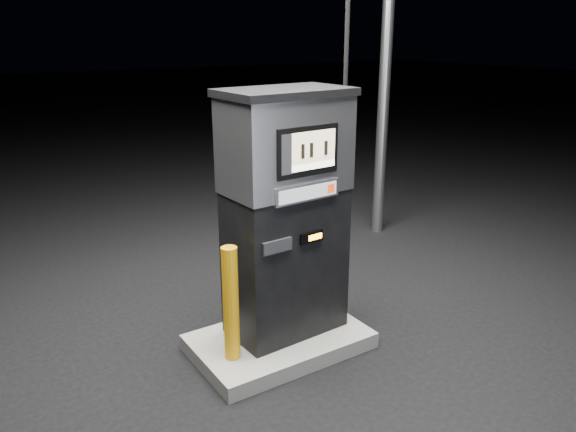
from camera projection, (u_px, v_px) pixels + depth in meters
ground at (279, 348)px, 5.34m from camera, size 80.00×80.00×0.00m
pump_island at (279, 341)px, 5.32m from camera, size 1.60×1.00×0.15m
fuel_dispenser at (286, 213)px, 5.05m from camera, size 1.26×0.72×4.70m
bollard_left at (231, 304)px, 4.76m from camera, size 0.18×0.18×1.03m
bollard_right at (337, 269)px, 5.60m from camera, size 0.14×0.14×0.93m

